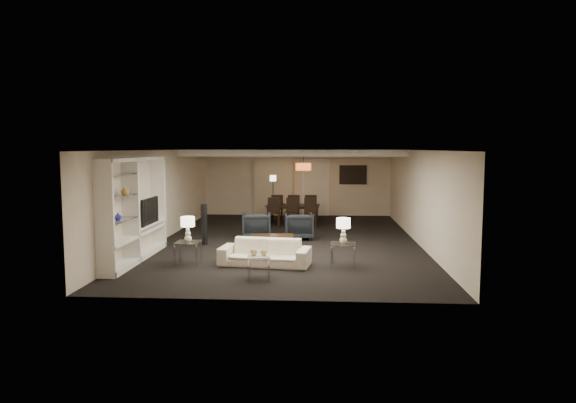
% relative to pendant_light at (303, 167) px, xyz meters
% --- Properties ---
extents(floor, '(11.00, 11.00, 0.00)m').
position_rel_pendant_light_xyz_m(floor, '(-0.30, -3.50, -1.92)').
color(floor, black).
rests_on(floor, ground).
extents(ceiling, '(7.00, 11.00, 0.02)m').
position_rel_pendant_light_xyz_m(ceiling, '(-0.30, -3.50, 0.58)').
color(ceiling, silver).
rests_on(ceiling, ground).
extents(wall_back, '(7.00, 0.02, 2.50)m').
position_rel_pendant_light_xyz_m(wall_back, '(-0.30, 2.00, -0.67)').
color(wall_back, beige).
rests_on(wall_back, ground).
extents(wall_front, '(7.00, 0.02, 2.50)m').
position_rel_pendant_light_xyz_m(wall_front, '(-0.30, -9.00, -0.67)').
color(wall_front, beige).
rests_on(wall_front, ground).
extents(wall_left, '(0.02, 11.00, 2.50)m').
position_rel_pendant_light_xyz_m(wall_left, '(-3.80, -3.50, -0.67)').
color(wall_left, beige).
rests_on(wall_left, ground).
extents(wall_right, '(0.02, 11.00, 2.50)m').
position_rel_pendant_light_xyz_m(wall_right, '(3.20, -3.50, -0.67)').
color(wall_right, beige).
rests_on(wall_right, ground).
extents(ceiling_soffit, '(7.00, 4.00, 0.20)m').
position_rel_pendant_light_xyz_m(ceiling_soffit, '(-0.30, 0.00, 0.48)').
color(ceiling_soffit, silver).
rests_on(ceiling_soffit, ceiling).
extents(curtains, '(1.50, 0.12, 2.40)m').
position_rel_pendant_light_xyz_m(curtains, '(-1.20, 1.92, -0.72)').
color(curtains, beige).
rests_on(curtains, wall_back).
extents(door, '(0.90, 0.05, 2.10)m').
position_rel_pendant_light_xyz_m(door, '(0.40, 1.97, -0.87)').
color(door, silver).
rests_on(door, wall_back).
extents(painting, '(0.95, 0.04, 0.65)m').
position_rel_pendant_light_xyz_m(painting, '(1.80, 1.96, -0.37)').
color(painting, '#142D38').
rests_on(painting, wall_back).
extents(media_unit, '(0.38, 3.40, 2.35)m').
position_rel_pendant_light_xyz_m(media_unit, '(-3.61, -6.10, -0.74)').
color(media_unit, white).
rests_on(media_unit, wall_left).
extents(pendant_light, '(0.52, 0.52, 0.24)m').
position_rel_pendant_light_xyz_m(pendant_light, '(0.00, 0.00, 0.00)').
color(pendant_light, '#D8591E').
rests_on(pendant_light, ceiling_soffit).
extents(sofa, '(2.05, 1.03, 0.57)m').
position_rel_pendant_light_xyz_m(sofa, '(-0.62, -6.43, -1.63)').
color(sofa, beige).
rests_on(sofa, floor).
extents(coffee_table, '(1.12, 0.71, 0.39)m').
position_rel_pendant_light_xyz_m(coffee_table, '(-0.62, -4.83, -1.73)').
color(coffee_table, black).
rests_on(coffee_table, floor).
extents(armchair_left, '(0.87, 0.89, 0.73)m').
position_rel_pendant_light_xyz_m(armchair_left, '(-1.22, -3.13, -1.56)').
color(armchair_left, black).
rests_on(armchair_left, floor).
extents(armchair_right, '(0.86, 0.88, 0.73)m').
position_rel_pendant_light_xyz_m(armchair_right, '(-0.02, -3.13, -1.56)').
color(armchair_right, black).
rests_on(armchair_right, floor).
extents(side_table_left, '(0.55, 0.55, 0.50)m').
position_rel_pendant_light_xyz_m(side_table_left, '(-2.32, -6.43, -1.67)').
color(side_table_left, silver).
rests_on(side_table_left, floor).
extents(side_table_right, '(0.58, 0.58, 0.50)m').
position_rel_pendant_light_xyz_m(side_table_right, '(1.08, -6.43, -1.67)').
color(side_table_right, white).
rests_on(side_table_right, floor).
extents(table_lamp_left, '(0.31, 0.31, 0.56)m').
position_rel_pendant_light_xyz_m(table_lamp_left, '(-2.32, -6.43, -1.14)').
color(table_lamp_left, white).
rests_on(table_lamp_left, side_table_left).
extents(table_lamp_right, '(0.31, 0.31, 0.56)m').
position_rel_pendant_light_xyz_m(table_lamp_right, '(1.08, -6.43, -1.14)').
color(table_lamp_right, white).
rests_on(table_lamp_right, side_table_right).
extents(marble_table, '(0.49, 0.49, 0.45)m').
position_rel_pendant_light_xyz_m(marble_table, '(-0.62, -7.53, -1.70)').
color(marble_table, white).
rests_on(marble_table, floor).
extents(gold_gourd_a, '(0.14, 0.14, 0.14)m').
position_rel_pendant_light_xyz_m(gold_gourd_a, '(-0.72, -7.53, -1.40)').
color(gold_gourd_a, tan).
rests_on(gold_gourd_a, marble_table).
extents(gold_gourd_b, '(0.13, 0.13, 0.13)m').
position_rel_pendant_light_xyz_m(gold_gourd_b, '(-0.52, -7.53, -1.41)').
color(gold_gourd_b, tan).
rests_on(gold_gourd_b, marble_table).
extents(television, '(1.09, 0.14, 0.63)m').
position_rel_pendant_light_xyz_m(television, '(-3.58, -5.52, -0.86)').
color(television, black).
rests_on(television, media_unit).
extents(vase_blue, '(0.16, 0.16, 0.17)m').
position_rel_pendant_light_xyz_m(vase_blue, '(-3.61, -7.10, -0.78)').
color(vase_blue, '#262AA7').
rests_on(vase_blue, media_unit).
extents(vase_amber, '(0.17, 0.17, 0.18)m').
position_rel_pendant_light_xyz_m(vase_amber, '(-3.61, -6.67, -0.27)').
color(vase_amber, '#BE863F').
rests_on(vase_amber, media_unit).
extents(floor_speaker, '(0.15, 0.15, 1.08)m').
position_rel_pendant_light_xyz_m(floor_speaker, '(-2.48, -4.16, -1.38)').
color(floor_speaker, black).
rests_on(floor_speaker, floor).
extents(dining_table, '(1.81, 1.03, 0.63)m').
position_rel_pendant_light_xyz_m(dining_table, '(-0.34, -0.19, -1.61)').
color(dining_table, black).
rests_on(dining_table, floor).
extents(chair_nl, '(0.44, 0.44, 0.93)m').
position_rel_pendant_light_xyz_m(chair_nl, '(-0.94, -0.84, -1.45)').
color(chair_nl, black).
rests_on(chair_nl, floor).
extents(chair_nm, '(0.45, 0.45, 0.93)m').
position_rel_pendant_light_xyz_m(chair_nm, '(-0.34, -0.84, -1.45)').
color(chair_nm, black).
rests_on(chair_nm, floor).
extents(chair_nr, '(0.44, 0.44, 0.93)m').
position_rel_pendant_light_xyz_m(chair_nr, '(0.26, -0.84, -1.45)').
color(chair_nr, black).
rests_on(chair_nr, floor).
extents(chair_fl, '(0.48, 0.48, 0.93)m').
position_rel_pendant_light_xyz_m(chair_fl, '(-0.94, 0.46, -1.45)').
color(chair_fl, black).
rests_on(chair_fl, floor).
extents(chair_fm, '(0.43, 0.43, 0.93)m').
position_rel_pendant_light_xyz_m(chair_fm, '(-0.34, 0.46, -1.45)').
color(chair_fm, black).
rests_on(chair_fm, floor).
extents(chair_fr, '(0.45, 0.45, 0.93)m').
position_rel_pendant_light_xyz_m(chair_fr, '(0.26, 0.46, -1.45)').
color(chair_fr, black).
rests_on(chair_fr, floor).
extents(floor_lamp, '(0.23, 0.23, 1.57)m').
position_rel_pendant_light_xyz_m(floor_lamp, '(-1.13, 0.99, -1.13)').
color(floor_lamp, black).
rests_on(floor_lamp, floor).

